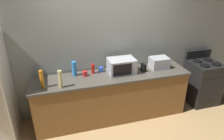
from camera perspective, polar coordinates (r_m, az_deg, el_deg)
name	(u,v)px	position (r m, az deg, el deg)	size (l,w,h in m)	color
ground_plane	(118,129)	(3.86, 1.71, -16.06)	(8.00, 8.00, 0.00)	tan
back_wall	(106,44)	(3.88, -1.69, 7.15)	(6.40, 0.10, 2.70)	#9EA399
counter_run	(112,96)	(3.90, 0.00, -7.33)	(2.84, 0.64, 0.90)	brown
stove_range	(202,82)	(4.78, 23.74, -3.06)	(0.60, 0.61, 1.08)	black
microwave	(122,66)	(3.72, 2.66, 1.14)	(0.48, 0.35, 0.27)	#B7BABF
toaster_oven	(159,63)	(4.03, 12.92, 1.99)	(0.34, 0.26, 0.21)	#B7BABF
cordless_phone	(143,68)	(3.83, 8.68, 0.64)	(0.05, 0.11, 0.15)	black
bottle_hot_sauce	(93,69)	(3.72, -5.30, 0.34)	(0.06, 0.06, 0.18)	red
bottle_dish_soap	(42,79)	(3.39, -18.85, -2.44)	(0.06, 0.06, 0.30)	orange
bottle_vinegar	(60,79)	(3.32, -14.10, -2.49)	(0.06, 0.06, 0.29)	beige
bottle_spray_cleaner	(74,69)	(3.67, -10.41, 0.36)	(0.08, 0.08, 0.27)	#338CE5
mug_blue	(101,69)	(3.80, -3.07, 0.18)	(0.09, 0.09, 0.09)	#2D4CB2
mug_red	(85,74)	(3.66, -7.49, -0.99)	(0.08, 0.08, 0.09)	red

